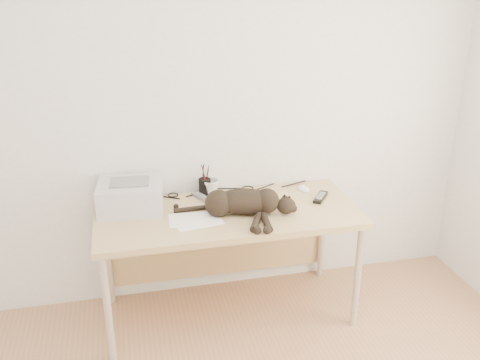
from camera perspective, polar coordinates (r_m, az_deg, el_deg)
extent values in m
plane|color=white|center=(3.41, -2.63, 7.75)|extent=(3.50, 0.00, 3.50)
cube|color=tan|center=(3.27, -1.29, -3.68)|extent=(1.60, 0.70, 0.04)
cylinder|color=silver|center=(3.15, -13.91, -13.32)|extent=(0.04, 0.04, 0.70)
cylinder|color=silver|center=(3.42, 12.42, -10.09)|extent=(0.04, 0.04, 0.70)
cylinder|color=silver|center=(3.66, -13.92, -7.95)|extent=(0.04, 0.04, 0.70)
cylinder|color=silver|center=(3.89, 8.75, -5.59)|extent=(0.04, 0.04, 0.70)
cube|color=tan|center=(3.71, -2.30, -5.97)|extent=(1.48, 0.02, 0.60)
cube|color=silver|center=(3.33, -11.57, -1.66)|extent=(0.42, 0.36, 0.17)
cube|color=black|center=(3.32, -11.59, -1.52)|extent=(0.33, 0.05, 0.10)
cube|color=slate|center=(3.29, -11.70, -0.19)|extent=(0.25, 0.19, 0.01)
cube|color=white|center=(3.15, -4.52, -4.38)|extent=(0.30, 0.23, 0.00)
cube|color=white|center=(3.16, -5.12, -4.22)|extent=(0.28, 0.21, 0.00)
ellipsoid|color=black|center=(3.20, 0.48, -2.33)|extent=(0.41, 0.24, 0.16)
sphere|color=black|center=(3.19, -2.30, -2.51)|extent=(0.17, 0.17, 0.17)
ellipsoid|color=black|center=(3.21, 4.94, -2.74)|extent=(0.14, 0.13, 0.10)
cone|color=black|center=(3.24, 4.78, -1.73)|extent=(0.05, 0.06, 0.05)
cone|color=black|center=(3.24, 5.27, -1.88)|extent=(0.05, 0.06, 0.05)
cylinder|color=black|center=(3.10, 1.76, -4.41)|extent=(0.09, 0.22, 0.04)
cylinder|color=black|center=(3.10, 2.79, -4.40)|extent=(0.09, 0.22, 0.04)
cylinder|color=black|center=(3.27, -4.97, -3.05)|extent=(0.24, 0.08, 0.03)
imported|color=silver|center=(3.48, -3.12, -0.77)|extent=(0.15, 0.15, 0.10)
cylinder|color=black|center=(3.49, -3.77, -0.70)|extent=(0.08, 0.08, 0.11)
cylinder|color=#990C0C|center=(3.46, -4.00, 0.40)|extent=(0.01, 0.01, 0.15)
cylinder|color=navy|center=(3.47, -3.64, 0.50)|extent=(0.01, 0.01, 0.15)
cylinder|color=black|center=(3.45, -3.77, 0.35)|extent=(0.01, 0.01, 0.15)
cube|color=slate|center=(3.44, -4.09, -1.86)|extent=(0.12, 0.18, 0.02)
cube|color=black|center=(3.47, 8.59, -1.82)|extent=(0.15, 0.18, 0.02)
ellipsoid|color=white|center=(3.59, 6.77, -0.73)|extent=(0.07, 0.12, 0.04)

